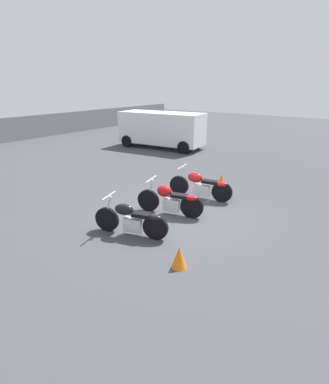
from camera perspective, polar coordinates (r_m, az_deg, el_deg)
ground_plane at (r=8.91m, az=1.88°, el=-4.41°), size 60.00×60.00×0.00m
motorcycle_slot_0 at (r=7.65m, az=-6.25°, el=-5.25°), size 0.82×1.96×1.02m
motorcycle_slot_1 at (r=8.78m, az=1.15°, el=-1.52°), size 0.82×2.00×1.05m
motorcycle_slot_2 at (r=10.09m, az=6.95°, el=1.24°), size 0.74×2.19×1.05m
parked_van at (r=18.06m, az=-0.60°, el=12.05°), size 2.47×5.20×2.07m
traffic_cone_near at (r=6.45m, az=2.80°, el=-12.30°), size 0.33×0.33×0.49m
traffic_cone_far at (r=11.70m, az=10.81°, el=2.45°), size 0.28×0.28×0.43m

